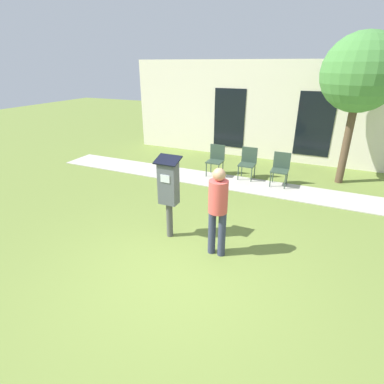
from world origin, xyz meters
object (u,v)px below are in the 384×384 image
outdoor_chair_left (216,158)px  outdoor_chair_middle (248,161)px  outdoor_chair_right (281,167)px  person_standing (218,206)px  parking_meter (169,187)px

outdoor_chair_left → outdoor_chair_middle: bearing=11.5°
outdoor_chair_left → outdoor_chair_right: same height
outdoor_chair_right → person_standing: bearing=-80.0°
person_standing → outdoor_chair_middle: bearing=113.8°
outdoor_chair_left → outdoor_chair_middle: size_ratio=1.00×
person_standing → outdoor_chair_right: bearing=99.8°
parking_meter → outdoor_chair_right: 3.88m
person_standing → outdoor_chair_right: 3.79m
parking_meter → outdoor_chair_left: size_ratio=1.77×
outdoor_chair_left → outdoor_chair_right: bearing=3.6°
parking_meter → outdoor_chair_middle: bearing=81.5°
outdoor_chair_middle → outdoor_chair_right: 0.94m
parking_meter → outdoor_chair_middle: size_ratio=1.77×
outdoor_chair_middle → outdoor_chair_right: bearing=3.0°
parking_meter → outdoor_chair_right: size_ratio=1.77×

